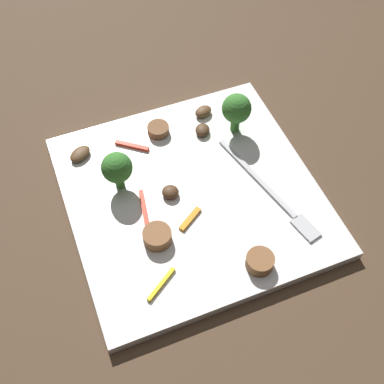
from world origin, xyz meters
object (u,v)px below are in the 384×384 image
object	(u,v)px
mushroom_3	(203,112)
pepper_strip_3	(144,210)
mushroom_1	(203,130)
broccoli_floret_0	(237,109)
pepper_strip_2	(190,219)
plate	(192,195)
pepper_strip_1	(161,284)
sausage_slice_0	(158,130)
fork	(273,194)
broccoli_floret_1	(117,168)
pepper_strip_0	(132,146)
sausage_slice_2	(260,262)
mushroom_2	(170,192)
sausage_slice_1	(157,236)
mushroom_0	(80,154)

from	to	relation	value
mushroom_3	pepper_strip_3	xyz separation A→B (m)	(0.12, -0.13, -0.00)
mushroom_1	broccoli_floret_0	bearing A→B (deg)	76.69
broccoli_floret_0	mushroom_3	world-z (taller)	broccoli_floret_0
mushroom_1	pepper_strip_2	world-z (taller)	mushroom_1
plate	pepper_strip_3	xyz separation A→B (m)	(0.01, -0.06, 0.01)
pepper_strip_1	sausage_slice_0	bearing A→B (deg)	161.52
mushroom_3	pepper_strip_1	distance (m)	0.26
fork	broccoli_floret_0	bearing A→B (deg)	165.64
broccoli_floret_1	pepper_strip_3	bearing A→B (deg)	18.02
fork	pepper_strip_3	size ratio (longest dim) A/B	3.11
mushroom_3	pepper_strip_0	size ratio (longest dim) A/B	0.54
pepper_strip_1	pepper_strip_2	xyz separation A→B (m)	(-0.07, 0.06, -0.00)
sausage_slice_2	pepper_strip_3	world-z (taller)	sausage_slice_2
mushroom_2	pepper_strip_3	size ratio (longest dim) A/B	0.36
mushroom_3	pepper_strip_2	distance (m)	0.17
broccoli_floret_0	mushroom_2	bearing A→B (deg)	-59.43
sausage_slice_1	broccoli_floret_0	bearing A→B (deg)	128.85
mushroom_0	pepper_strip_2	size ratio (longest dim) A/B	0.84
mushroom_0	pepper_strip_1	distance (m)	0.21
mushroom_1	mushroom_3	xyz separation A→B (m)	(-0.03, 0.01, 0.00)
mushroom_3	pepper_strip_0	distance (m)	0.11
sausage_slice_0	pepper_strip_1	world-z (taller)	sausage_slice_0
broccoli_floret_1	sausage_slice_1	distance (m)	0.10
pepper_strip_3	mushroom_1	bearing A→B (deg)	129.07
plate	sausage_slice_2	world-z (taller)	sausage_slice_2
plate	pepper_strip_0	distance (m)	0.11
fork	mushroom_3	distance (m)	0.16
fork	mushroom_2	xyz separation A→B (m)	(-0.05, -0.12, 0.00)
broccoli_floret_1	sausage_slice_0	xyz separation A→B (m)	(-0.06, 0.07, -0.03)
broccoli_floret_1	sausage_slice_0	world-z (taller)	broccoli_floret_1
mushroom_1	pepper_strip_0	distance (m)	0.10
pepper_strip_2	broccoli_floret_1	bearing A→B (deg)	-141.63
sausage_slice_2	pepper_strip_3	distance (m)	0.15
broccoli_floret_0	pepper_strip_0	bearing A→B (deg)	-98.60
fork	sausage_slice_0	xyz separation A→B (m)	(-0.15, -0.10, 0.00)
sausage_slice_2	pepper_strip_1	xyz separation A→B (m)	(-0.02, -0.11, -0.01)
pepper_strip_1	pepper_strip_3	distance (m)	0.10
broccoli_floret_0	pepper_strip_3	distance (m)	0.18
mushroom_3	pepper_strip_1	world-z (taller)	mushroom_3
plate	pepper_strip_1	size ratio (longest dim) A/B	6.57
sausage_slice_1	mushroom_2	xyz separation A→B (m)	(-0.05, 0.04, -0.00)
broccoli_floret_0	mushroom_3	bearing A→B (deg)	-144.62
broccoli_floret_1	sausage_slice_2	world-z (taller)	broccoli_floret_1
pepper_strip_0	pepper_strip_1	size ratio (longest dim) A/B	1.00
sausage_slice_2	broccoli_floret_1	bearing A→B (deg)	-145.22
mushroom_3	pepper_strip_1	size ratio (longest dim) A/B	0.54
fork	broccoli_floret_0	xyz separation A→B (m)	(-0.12, 0.00, 0.04)
broccoli_floret_1	pepper_strip_3	distance (m)	0.06
mushroom_2	mushroom_3	distance (m)	0.14
broccoli_floret_1	sausage_slice_0	bearing A→B (deg)	131.75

